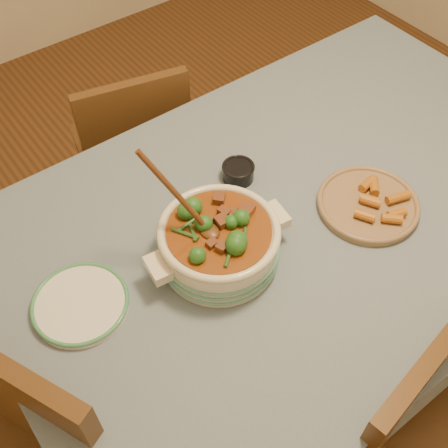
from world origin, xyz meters
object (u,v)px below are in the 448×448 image
(white_plate, at_px, (80,304))
(condiment_bowl, at_px, (238,171))
(stew_casserole, at_px, (219,241))
(fried_plate, at_px, (368,203))
(chair_far, at_px, (134,147))
(dining_table, at_px, (302,226))

(white_plate, xyz_separation_m, condiment_bowl, (0.54, 0.10, 0.02))
(stew_casserole, bearing_deg, fried_plate, -13.97)
(stew_casserole, distance_m, white_plate, 0.35)
(condiment_bowl, distance_m, chair_far, 0.66)
(condiment_bowl, height_order, chair_far, chair_far)
(condiment_bowl, relative_size, chair_far, 0.11)
(white_plate, distance_m, fried_plate, 0.77)
(dining_table, bearing_deg, white_plate, 172.56)
(condiment_bowl, bearing_deg, white_plate, -169.07)
(dining_table, height_order, fried_plate, fried_plate)
(fried_plate, height_order, chair_far, chair_far)
(dining_table, height_order, condiment_bowl, condiment_bowl)
(dining_table, xyz_separation_m, white_plate, (-0.63, 0.08, 0.10))
(condiment_bowl, bearing_deg, fried_plate, -54.57)
(fried_plate, bearing_deg, condiment_bowl, 125.43)
(condiment_bowl, xyz_separation_m, chair_far, (-0.03, 0.57, -0.32))
(white_plate, bearing_deg, stew_casserole, -14.04)
(stew_casserole, height_order, fried_plate, stew_casserole)
(condiment_bowl, height_order, fried_plate, condiment_bowl)
(fried_plate, bearing_deg, chair_far, 105.52)
(stew_casserole, relative_size, condiment_bowl, 3.98)
(dining_table, bearing_deg, fried_plate, -40.27)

